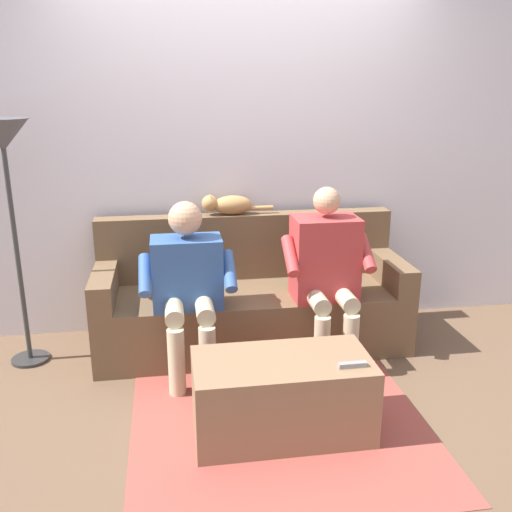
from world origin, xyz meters
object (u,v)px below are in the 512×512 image
person_left_seated (326,266)px  remote_gray (353,365)px  floor_lamp (4,156)px  cat_on_backrest (228,205)px  couch (251,303)px  person_right_seated (188,279)px  coffee_table (282,396)px

person_left_seated → remote_gray: 0.94m
remote_gray → floor_lamp: 2.33m
remote_gray → cat_on_backrest: bearing=107.0°
cat_on_backrest → floor_lamp: bearing=11.8°
couch → remote_gray: size_ratio=14.59×
person_left_seated → remote_gray: (0.11, 0.91, -0.21)m
person_right_seated → floor_lamp: bearing=-15.3°
couch → person_left_seated: person_left_seated is taller
cat_on_backrest → remote_gray: bearing=107.3°
coffee_table → person_left_seated: person_left_seated is taller
person_right_seated → coffee_table: bearing=120.4°
coffee_table → couch: bearing=-90.0°
person_left_seated → cat_on_backrest: size_ratio=2.27×
coffee_table → remote_gray: (-0.32, 0.13, 0.22)m
person_left_seated → cat_on_backrest: (0.56, -0.54, 0.30)m
couch → floor_lamp: floor_lamp is taller
couch → cat_on_backrest: (0.13, -0.23, 0.65)m
couch → coffee_table: couch is taller
couch → remote_gray: 1.26m
couch → person_right_seated: (0.44, 0.33, 0.31)m
coffee_table → cat_on_backrest: (0.13, -1.32, 0.73)m
person_left_seated → floor_lamp: (1.92, -0.26, 0.70)m
person_right_seated → floor_lamp: floor_lamp is taller
person_right_seated → cat_on_backrest: person_right_seated is taller
remote_gray → coffee_table: bearing=157.9°
remote_gray → floor_lamp: (1.80, -1.16, 0.91)m
couch → person_left_seated: size_ratio=1.83×
coffee_table → floor_lamp: size_ratio=0.58×
remote_gray → floor_lamp: size_ratio=0.09×
person_right_seated → floor_lamp: size_ratio=0.69×
person_left_seated → couch: bearing=-34.7°
coffee_table → person_left_seated: (-0.44, -0.78, 0.43)m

